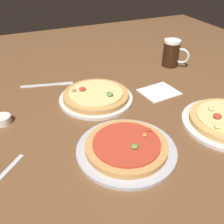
% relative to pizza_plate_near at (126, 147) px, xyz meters
% --- Properties ---
extents(ground_plane, '(2.40, 2.40, 0.03)m').
position_rel_pizza_plate_near_xyz_m(ground_plane, '(0.03, 0.19, -0.03)').
color(ground_plane, brown).
extents(pizza_plate_near, '(0.31, 0.31, 0.05)m').
position_rel_pizza_plate_near_xyz_m(pizza_plate_near, '(0.00, 0.00, 0.00)').
color(pizza_plate_near, '#B2B2B7').
rests_on(pizza_plate_near, ground_plane).
extents(pizza_plate_far, '(0.30, 0.30, 0.05)m').
position_rel_pizza_plate_near_xyz_m(pizza_plate_far, '(0.02, 0.33, 0.00)').
color(pizza_plate_far, silver).
rests_on(pizza_plate_far, ground_plane).
extents(beer_mug_dark, '(0.11, 0.11, 0.13)m').
position_rel_pizza_plate_near_xyz_m(beer_mug_dark, '(0.50, 0.50, 0.05)').
color(beer_mug_dark, black).
rests_on(beer_mug_dark, ground_plane).
extents(ramekin_sauce, '(0.06, 0.06, 0.03)m').
position_rel_pizza_plate_near_xyz_m(ramekin_sauce, '(-0.34, 0.31, -0.00)').
color(ramekin_sauce, silver).
rests_on(ramekin_sauce, ground_plane).
extents(napkin_folded, '(0.16, 0.14, 0.01)m').
position_rel_pizza_plate_near_xyz_m(napkin_folded, '(0.29, 0.28, -0.01)').
color(napkin_folded, white).
rests_on(napkin_folded, ground_plane).
extents(knife_right, '(0.23, 0.07, 0.01)m').
position_rel_pizza_plate_near_xyz_m(knife_right, '(-0.13, 0.53, -0.01)').
color(knife_right, silver).
rests_on(knife_right, ground_plane).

